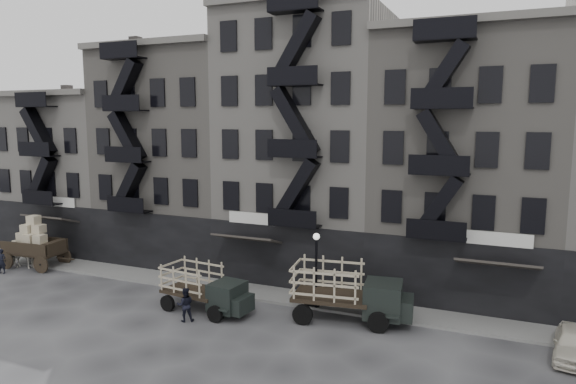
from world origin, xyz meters
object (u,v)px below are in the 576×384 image
at_px(pedestrian_mid, 185,305).
at_px(stake_truck_east, 348,288).
at_px(wagon, 33,238).
at_px(car_east, 574,344).
at_px(pedestrian_west, 2,261).
at_px(stake_truck_west, 204,285).
at_px(horse, 22,256).

bearing_deg(pedestrian_mid, stake_truck_east, 169.05).
height_order(wagon, car_east, wagon).
distance_m(wagon, pedestrian_west, 2.47).
distance_m(wagon, stake_truck_west, 15.87).
xyz_separation_m(stake_truck_east, car_east, (10.25, -0.23, -1.07)).
height_order(car_east, pedestrian_west, pedestrian_west).
relative_size(horse, pedestrian_west, 1.27).
height_order(car_east, pedestrian_mid, pedestrian_mid).
relative_size(stake_truck_east, pedestrian_west, 3.76).
xyz_separation_m(horse, wagon, (0.38, 0.66, 1.14)).
bearing_deg(pedestrian_west, stake_truck_west, -18.56).
xyz_separation_m(wagon, stake_truck_east, (23.14, -0.76, -0.31)).
distance_m(stake_truck_west, stake_truck_east, 7.70).
relative_size(stake_truck_east, pedestrian_mid, 3.55).
height_order(stake_truck_west, car_east, stake_truck_west).
distance_m(car_east, pedestrian_west, 34.03).
xyz_separation_m(horse, pedestrian_west, (-0.24, -1.40, -0.06)).
bearing_deg(pedestrian_west, car_east, -15.03).
xyz_separation_m(wagon, car_east, (33.39, -0.99, -1.37)).
bearing_deg(horse, pedestrian_mid, -114.21).
distance_m(stake_truck_east, car_east, 10.31).
bearing_deg(stake_truck_west, pedestrian_west, -175.60).
bearing_deg(car_east, pedestrian_west, -171.75).
bearing_deg(wagon, pedestrian_mid, -19.59).
height_order(horse, stake_truck_west, stake_truck_west).
distance_m(horse, stake_truck_east, 23.54).
distance_m(wagon, pedestrian_mid, 16.07).
distance_m(stake_truck_east, pedestrian_mid, 8.41).
height_order(stake_truck_west, pedestrian_mid, stake_truck_west).
bearing_deg(car_east, wagon, -175.25).
relative_size(car_east, pedestrian_mid, 2.21).
relative_size(wagon, pedestrian_mid, 2.48).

